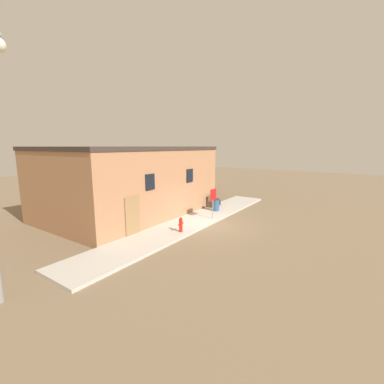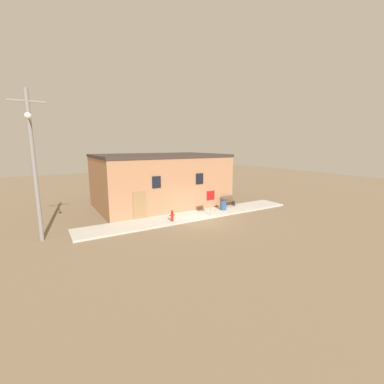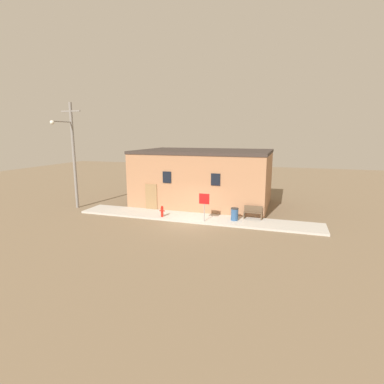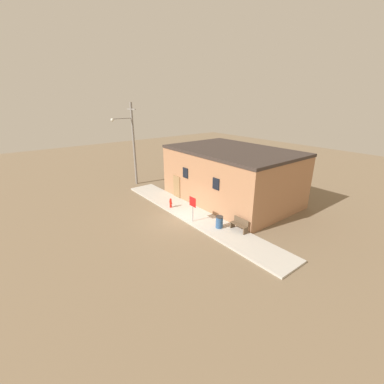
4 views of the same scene
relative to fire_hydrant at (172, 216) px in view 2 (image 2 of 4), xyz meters
The scene contains 8 objects.
ground_plane 2.44m from the fire_hydrant, 13.10° to the right, with size 80.00×80.00×0.00m, color #7A664C.
sidewalk 2.46m from the fire_hydrant, 16.54° to the left, with size 18.08×2.45×0.14m.
brick_building 6.18m from the fire_hydrant, 74.25° to the left, with size 11.31×7.65×4.79m.
fire_hydrant is the anchor object (origin of this frame).
stop_sign 3.42m from the fire_hydrant, ahead, with size 0.73×0.06×1.97m.
bench 6.63m from the fire_hydrant, 13.71° to the left, with size 1.31×0.44×0.92m.
trash_bin 5.30m from the fire_hydrant, ahead, with size 0.54×0.54×0.89m.
utility_pole 9.23m from the fire_hydrant, behind, with size 1.80×2.38×8.66m.
Camera 2 is at (-10.39, -15.63, 5.61)m, focal length 24.00 mm.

